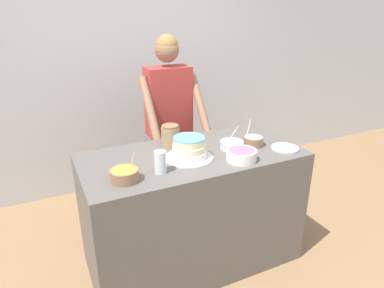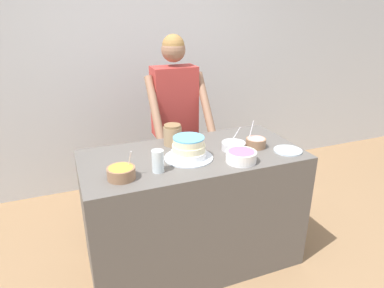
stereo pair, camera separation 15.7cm
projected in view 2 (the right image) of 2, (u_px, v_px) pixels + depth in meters
wall_back at (140, 69)px, 3.66m from camera, size 10.00×0.05×2.60m
counter at (193, 209)px, 2.64m from camera, size 1.59×0.77×0.93m
person_baker at (175, 112)px, 3.08m from camera, size 0.53×0.47×1.71m
cake at (189, 149)px, 2.37m from camera, size 0.34×0.34×0.16m
frosting_bowl_purple at (241, 156)px, 2.33m from camera, size 0.21×0.21×0.08m
frosting_bowl_white at (233, 146)px, 2.53m from camera, size 0.18×0.18×0.16m
frosting_bowl_orange at (121, 172)px, 2.10m from camera, size 0.18×0.18×0.17m
frosting_bowl_pink at (256, 142)px, 2.57m from camera, size 0.15×0.15×0.19m
drinking_glass at (158, 161)px, 2.18m from camera, size 0.08×0.08×0.15m
ceramic_plate at (288, 151)px, 2.51m from camera, size 0.21×0.21×0.01m
stoneware_jar at (173, 135)px, 2.61m from camera, size 0.14×0.14×0.16m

